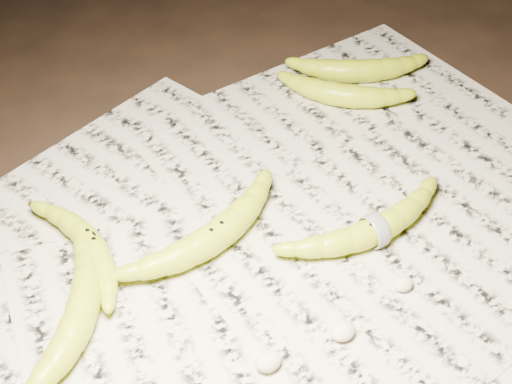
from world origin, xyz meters
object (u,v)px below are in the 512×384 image
banana_upper_b (342,93)px  banana_taped (375,229)px  banana_left_a (90,242)px  banana_center (216,234)px  banana_upper_a (359,69)px  banana_left_b (79,316)px

banana_upper_b → banana_taped: bearing=-72.4°
banana_taped → banana_upper_b: bearing=63.1°
banana_left_a → banana_taped: size_ratio=0.84×
banana_left_a → banana_center: banana_center is taller
banana_taped → banana_upper_a: (0.21, 0.30, 0.00)m
banana_taped → banana_center: bearing=153.1°
banana_left_b → banana_taped: size_ratio=0.91×
banana_left_b → banana_center: 0.20m
banana_taped → banana_upper_b: (0.14, 0.26, 0.00)m
banana_left_a → banana_upper_b: 0.47m
banana_upper_b → banana_upper_a: bearing=76.9°
banana_left_a → banana_taped: (0.32, -0.17, 0.00)m
banana_upper_a → banana_upper_b: same height
banana_taped → banana_upper_a: banana_upper_a is taller
banana_left_b → banana_left_a: bearing=9.9°
banana_center → banana_upper_b: bearing=13.7°
banana_left_b → banana_center: (0.19, 0.03, 0.00)m
banana_left_a → banana_center: (0.14, -0.08, 0.00)m
banana_left_a → banana_upper_a: 0.54m
banana_left_b → banana_center: bearing=-43.7°
banana_left_a → banana_taped: banana_taped is taller
banana_left_b → banana_upper_b: banana_left_b is taller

